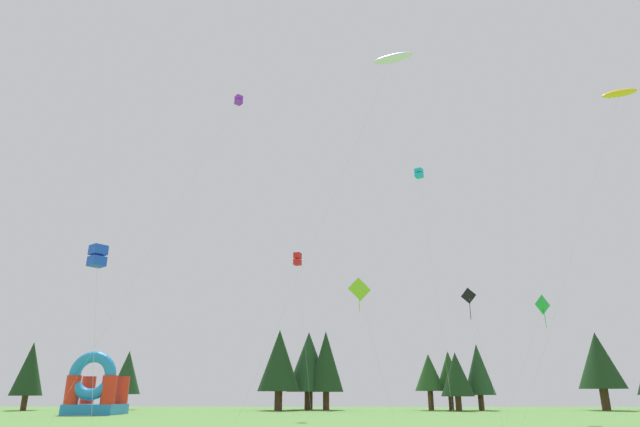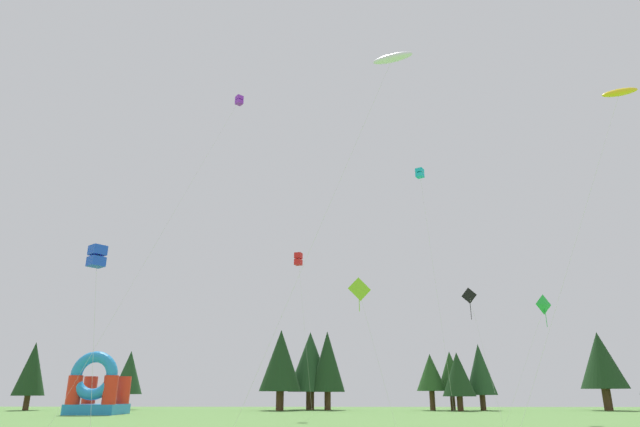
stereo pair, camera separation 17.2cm
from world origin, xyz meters
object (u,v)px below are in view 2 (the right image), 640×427
object	(u,v)px
kite_yellow_parafoil	(619,93)
kite_lime_diamond	(359,292)
kite_blue_box	(97,256)
kite_cyan_box	(420,174)
kite_white_parafoil	(392,58)
kite_green_diamond	(545,306)
kite_red_box	(298,259)
kite_purple_box	(238,102)
kite_black_diamond	(470,298)
inflatable_red_slide	(97,392)

from	to	relation	value
kite_yellow_parafoil	kite_lime_diamond	xyz separation A→B (m)	(-13.60, 8.72, -8.94)
kite_blue_box	kite_cyan_box	size ratio (longest dim) A/B	0.39
kite_white_parafoil	kite_green_diamond	xyz separation A→B (m)	(12.59, 12.30, -14.26)
kite_green_diamond	kite_red_box	bearing A→B (deg)	161.19
kite_blue_box	kite_white_parafoil	bearing A→B (deg)	22.08
kite_yellow_parafoil	kite_red_box	bearing A→B (deg)	127.81
kite_cyan_box	kite_red_box	world-z (taller)	kite_cyan_box
kite_purple_box	kite_black_diamond	distance (m)	26.32
kite_blue_box	kite_black_diamond	distance (m)	25.95
kite_white_parafoil	kite_lime_diamond	world-z (taller)	kite_white_parafoil
kite_green_diamond	kite_yellow_parafoil	distance (m)	19.14
kite_purple_box	kite_lime_diamond	bearing A→B (deg)	-40.24
kite_purple_box	kite_red_box	xyz separation A→B (m)	(5.25, 6.51, -13.10)
kite_green_diamond	inflatable_red_slide	xyz separation A→B (m)	(-40.59, 14.19, -6.32)
inflatable_red_slide	kite_white_parafoil	bearing A→B (deg)	-43.42
kite_blue_box	kite_purple_box	distance (m)	26.73
kite_blue_box	kite_black_diamond	world-z (taller)	kite_black_diamond
kite_green_diamond	kite_cyan_box	world-z (taller)	kite_cyan_box
kite_lime_diamond	kite_cyan_box	size ratio (longest dim) A/B	0.40
kite_green_diamond	kite_black_diamond	size ratio (longest dim) A/B	0.99
kite_blue_box	kite_white_parafoil	distance (m)	21.80
kite_blue_box	kite_red_box	xyz separation A→B (m)	(7.68, 25.10, 5.96)
kite_black_diamond	kite_lime_diamond	bearing A→B (deg)	-147.76
kite_yellow_parafoil	inflatable_red_slide	distance (m)	52.32
kite_purple_box	inflatable_red_slide	world-z (taller)	kite_purple_box
kite_white_parafoil	inflatable_red_slide	xyz separation A→B (m)	(-28.00, 26.49, -20.58)
kite_cyan_box	inflatable_red_slide	world-z (taller)	kite_cyan_box
kite_cyan_box	inflatable_red_slide	distance (m)	38.93
kite_red_box	inflatable_red_slide	distance (m)	25.04
kite_blue_box	kite_green_diamond	bearing A→B (deg)	33.72
kite_purple_box	kite_cyan_box	bearing A→B (deg)	13.17
kite_green_diamond	kite_cyan_box	bearing A→B (deg)	153.48
kite_blue_box	kite_red_box	distance (m)	26.91
kite_white_parafoil	kite_cyan_box	bearing A→B (deg)	75.47
kite_blue_box	kite_lime_diamond	xyz separation A→B (m)	(12.53, 10.03, 0.13)
kite_white_parafoil	kite_red_box	size ratio (longest dim) A/B	1.59
kite_yellow_parafoil	kite_cyan_box	world-z (taller)	kite_cyan_box
kite_lime_diamond	kite_black_diamond	bearing A→B (deg)	32.24
kite_purple_box	kite_red_box	size ratio (longest dim) A/B	1.90
kite_green_diamond	kite_purple_box	world-z (taller)	kite_purple_box
kite_lime_diamond	kite_cyan_box	bearing A→B (deg)	61.99
kite_purple_box	kite_blue_box	bearing A→B (deg)	-97.43
kite_yellow_parafoil	kite_purple_box	size ratio (longest dim) A/B	0.64
kite_white_parafoil	inflatable_red_slide	world-z (taller)	kite_white_parafoil
kite_green_diamond	kite_lime_diamond	bearing A→B (deg)	-150.93
kite_black_diamond	inflatable_red_slide	bearing A→B (deg)	153.18
kite_blue_box	kite_white_parafoil	xyz separation A→B (m)	(14.90, 6.04, 14.72)
kite_blue_box	kite_green_diamond	xyz separation A→B (m)	(27.49, 18.35, 0.46)
kite_yellow_parafoil	kite_red_box	world-z (taller)	kite_yellow_parafoil
kite_yellow_parafoil	kite_cyan_box	xyz separation A→B (m)	(-6.97, 21.19, 4.40)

